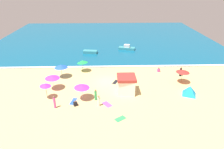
{
  "coord_description": "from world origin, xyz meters",
  "views": [
    {
      "loc": [
        -0.01,
        -29.5,
        15.31
      ],
      "look_at": [
        0.93,
        1.1,
        0.8
      ],
      "focal_mm": 31.94,
      "sensor_mm": 36.0,
      "label": 1
    }
  ],
  "objects": [
    {
      "name": "beach_umbrella_3",
      "position": [
        -8.22,
        -2.15,
        2.04
      ],
      "size": [
        3.04,
        3.03,
        2.3
      ],
      "color": "silver",
      "rests_on": "ground_plane"
    },
    {
      "name": "beach_towel_2",
      "position": [
        1.61,
        -9.89,
        0.01
      ],
      "size": [
        1.61,
        1.45,
        0.01
      ],
      "color": "green",
      "rests_on": "ground_plane"
    },
    {
      "name": "beach_umbrella_0",
      "position": [
        -8.53,
        -4.86,
        2.14
      ],
      "size": [
        1.83,
        1.81,
        2.41
      ],
      "color": "#4C3823",
      "rests_on": "ground_plane"
    },
    {
      "name": "wave_breaker_foam",
      "position": [
        0.0,
        6.3,
        0.1
      ],
      "size": [
        57.0,
        0.7,
        0.01
      ],
      "primitive_type": "cube",
      "color": "white",
      "rests_on": "ocean_water"
    },
    {
      "name": "beachgoer_4",
      "position": [
        -1.1,
        -7.0,
        0.78
      ],
      "size": [
        0.44,
        0.44,
        1.6
      ],
      "color": "white",
      "rests_on": "ground_plane"
    },
    {
      "name": "beach_towel_3",
      "position": [
        1.46,
        -0.15,
        0.01
      ],
      "size": [
        1.28,
        1.73,
        0.01
      ],
      "color": "black",
      "rests_on": "ground_plane"
    },
    {
      "name": "beach_umbrella_2",
      "position": [
        -4.35,
        4.34,
        1.94
      ],
      "size": [
        2.76,
        2.76,
        2.27
      ],
      "color": "#4C3823",
      "rests_on": "ground_plane"
    },
    {
      "name": "beach_umbrella_1",
      "position": [
        -3.43,
        -5.25,
        2.02
      ],
      "size": [
        2.64,
        2.63,
        2.25
      ],
      "color": "silver",
      "rests_on": "ground_plane"
    },
    {
      "name": "beach_umbrella_4",
      "position": [
        -7.75,
        1.98,
        2.08
      ],
      "size": [
        2.97,
        2.97,
        2.34
      ],
      "color": "#4C3823",
      "rests_on": "ground_plane"
    },
    {
      "name": "beach_umbrella_5",
      "position": [
        12.29,
        -0.75,
        2.06
      ],
      "size": [
        2.97,
        2.97,
        2.24
      ],
      "color": "#4C3823",
      "rests_on": "ground_plane"
    },
    {
      "name": "beachgoer_0",
      "position": [
        9.64,
        3.73,
        0.35
      ],
      "size": [
        0.53,
        0.53,
        0.82
      ],
      "color": "#D84CA5",
      "rests_on": "ground_plane"
    },
    {
      "name": "small_boat_1",
      "position": [
        -3.68,
        14.24,
        0.42
      ],
      "size": [
        3.35,
        1.8,
        0.64
      ],
      "color": "teal",
      "rests_on": "ocean_water"
    },
    {
      "name": "beach_towel_0",
      "position": [
        0.03,
        -6.71,
        0.01
      ],
      "size": [
        1.56,
        1.73,
        0.01
      ],
      "color": "#D84CA5",
      "rests_on": "ground_plane"
    },
    {
      "name": "small_boat_0",
      "position": [
        5.01,
        16.64,
        0.51
      ],
      "size": [
        4.1,
        2.29,
        1.26
      ],
      "color": "teal",
      "rests_on": "ocean_water"
    },
    {
      "name": "beachgoer_5",
      "position": [
        12.99,
        1.82,
        0.81
      ],
      "size": [
        0.45,
        0.45,
        1.72
      ],
      "color": "black",
      "rests_on": "ground_plane"
    },
    {
      "name": "beachgoer_3",
      "position": [
        -4.25,
        -6.87,
        0.32
      ],
      "size": [
        0.61,
        0.61,
        0.79
      ],
      "color": "black",
      "rests_on": "ground_plane"
    },
    {
      "name": "beachgoer_2",
      "position": [
        -1.57,
        -5.49,
        0.78
      ],
      "size": [
        0.38,
        0.38,
        1.65
      ],
      "color": "green",
      "rests_on": "ground_plane"
    },
    {
      "name": "beach_tent",
      "position": [
        12.16,
        -4.53,
        0.72
      ],
      "size": [
        2.46,
        2.46,
        1.44
      ],
      "color": "#1999D8",
      "rests_on": "ground_plane"
    },
    {
      "name": "ocean_water",
      "position": [
        0.0,
        28.0,
        0.05
      ],
      "size": [
        60.0,
        44.0,
        0.1
      ],
      "primitive_type": "cube",
      "color": "#0F567A",
      "rests_on": "ground_plane"
    },
    {
      "name": "ground_plane",
      "position": [
        0.0,
        0.0,
        0.0
      ],
      "size": [
        60.0,
        60.0,
        0.0
      ],
      "primitive_type": "plane",
      "color": "#D8B775"
    },
    {
      "name": "beach_towel_1",
      "position": [
        -4.69,
        -5.81,
        0.01
      ],
      "size": [
        0.93,
        1.82,
        0.01
      ],
      "color": "blue",
      "rests_on": "ground_plane"
    },
    {
      "name": "lifeguard_cabana",
      "position": [
        2.9,
        -3.55,
        1.36
      ],
      "size": [
        2.71,
        2.75,
        2.67
      ],
      "color": "white",
      "rests_on": "ground_plane"
    },
    {
      "name": "beachgoer_1",
      "position": [
        -6.87,
        -7.29,
        0.88
      ],
      "size": [
        0.38,
        0.38,
        1.82
      ],
      "color": "#D84CA5",
      "rests_on": "ground_plane"
    }
  ]
}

